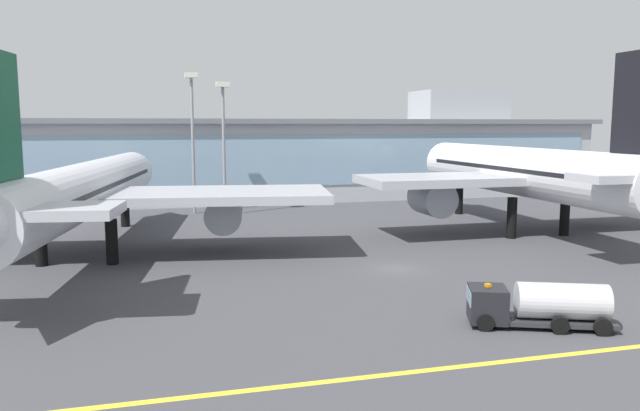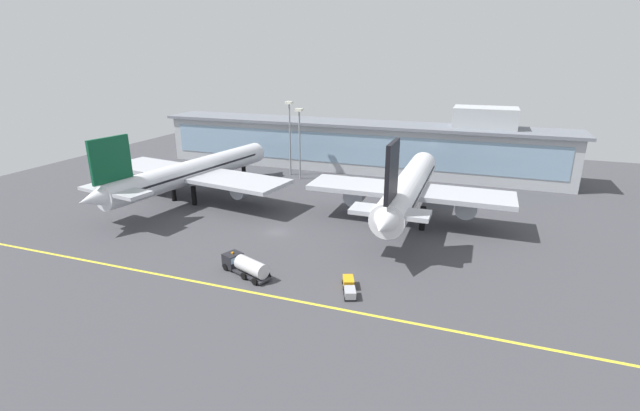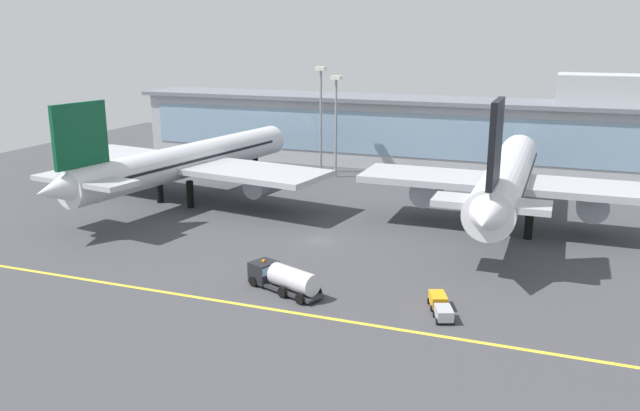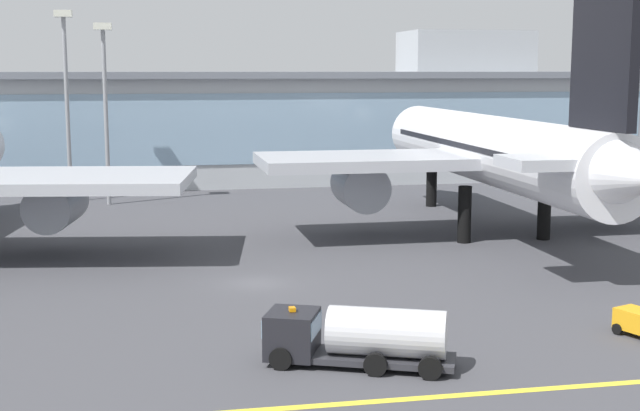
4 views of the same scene
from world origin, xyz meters
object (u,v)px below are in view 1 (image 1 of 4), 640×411
at_px(airliner_near_right, 525,173).
at_px(fuel_tanker_truck, 535,304).
at_px(apron_light_mast_west, 223,126).
at_px(apron_light_mast_centre, 192,120).
at_px(airliner_near_left, 84,192).

relative_size(airliner_near_right, fuel_tanker_truck, 5.52).
distance_m(fuel_tanker_truck, apron_light_mast_west, 57.53).
height_order(fuel_tanker_truck, apron_light_mast_west, apron_light_mast_west).
bearing_deg(apron_light_mast_centre, airliner_near_left, -113.51).
bearing_deg(apron_light_mast_centre, fuel_tanker_truck, -73.16).
relative_size(airliner_near_right, apron_light_mast_centre, 2.54).
height_order(airliner_near_right, apron_light_mast_centre, apron_light_mast_centre).
height_order(apron_light_mast_west, apron_light_mast_centre, apron_light_mast_centre).
xyz_separation_m(airliner_near_left, apron_light_mast_centre, (12.22, 28.09, 7.11)).
relative_size(airliner_near_left, apron_light_mast_west, 3.00).
relative_size(fuel_tanker_truck, apron_light_mast_centre, 0.46).
xyz_separation_m(airliner_near_left, airliner_near_right, (49.20, 1.24, 0.73)).
distance_m(airliner_near_left, airliner_near_right, 49.22).
bearing_deg(apron_light_mast_centre, airliner_near_right, -36.00).
bearing_deg(fuel_tanker_truck, airliner_near_left, -22.57).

